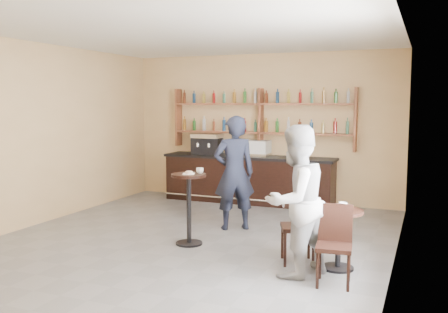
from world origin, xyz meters
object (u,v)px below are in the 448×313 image
at_px(patron_second, 295,201).
at_px(chair_south, 334,246).
at_px(bar_counter, 248,179).
at_px(man_main, 234,173).
at_px(cafe_table, 338,239).
at_px(chair_west, 298,226).
at_px(pedestal_table, 189,209).
at_px(espresso_machine, 207,144).
at_px(pastry_case, 257,148).

bearing_deg(patron_second, chair_south, 102.33).
height_order(bar_counter, man_main, man_main).
bearing_deg(bar_counter, cafe_table, -55.29).
xyz_separation_m(chair_west, patron_second, (0.09, -0.49, 0.44)).
xyz_separation_m(pedestal_table, cafe_table, (2.29, -0.28, -0.15)).
distance_m(espresso_machine, chair_west, 4.74).
distance_m(pastry_case, cafe_table, 4.43).
height_order(pedestal_table, chair_south, pedestal_table).
bearing_deg(chair_south, cafe_table, 87.84).
relative_size(espresso_machine, chair_west, 0.63).
height_order(pastry_case, pedestal_table, pastry_case).
bearing_deg(cafe_table, espresso_machine, 133.79).
bearing_deg(patron_second, cafe_table, 163.11).
distance_m(bar_counter, pastry_case, 0.70).
bearing_deg(cafe_table, man_main, 144.72).
relative_size(bar_counter, chair_south, 3.97).
relative_size(pedestal_table, chair_south, 1.15).
xyz_separation_m(bar_counter, patron_second, (2.08, -4.11, 0.44)).
height_order(pastry_case, cafe_table, pastry_case).
bearing_deg(man_main, bar_counter, -110.20).
height_order(pastry_case, man_main, man_main).
xyz_separation_m(bar_counter, man_main, (0.55, -2.26, 0.46)).
distance_m(cafe_table, patron_second, 0.84).
bearing_deg(chair_west, espresso_machine, -162.15).
height_order(chair_west, chair_south, chair_west).
xyz_separation_m(bar_counter, chair_south, (2.59, -4.27, -0.04)).
bearing_deg(espresso_machine, chair_south, -53.93).
relative_size(bar_counter, espresso_machine, 5.95).
distance_m(man_main, chair_south, 2.91).
xyz_separation_m(pedestal_table, patron_second, (1.83, -0.72, 0.40)).
relative_size(bar_counter, patron_second, 1.99).
height_order(chair_south, patron_second, patron_second).
bearing_deg(patron_second, pastry_case, -125.82).
distance_m(espresso_machine, chair_south, 5.62).
bearing_deg(chair_south, espresso_machine, 122.96).
distance_m(man_main, chair_west, 2.04).
distance_m(chair_south, patron_second, 0.71).
height_order(cafe_table, patron_second, patron_second).
relative_size(chair_west, chair_south, 1.06).
height_order(cafe_table, chair_west, chair_west).
distance_m(pastry_case, pedestal_table, 3.45).
distance_m(pastry_case, chair_west, 4.10).
height_order(pedestal_table, cafe_table, pedestal_table).
bearing_deg(pedestal_table, bar_counter, 94.24).
distance_m(bar_counter, patron_second, 4.63).
bearing_deg(chair_south, man_main, 128.54).
relative_size(man_main, chair_west, 1.94).
relative_size(cafe_table, patron_second, 0.42).
bearing_deg(bar_counter, patron_second, -63.18).
bearing_deg(patron_second, man_main, -111.05).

